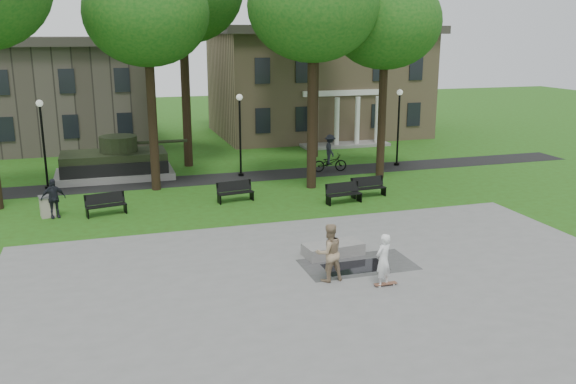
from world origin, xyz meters
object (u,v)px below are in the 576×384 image
object	(u,v)px
friend_watching	(329,252)
park_bench_0	(106,204)
concrete_block	(333,249)
cyclist	(330,157)
skateboarder	(383,260)
trash_bin	(47,206)

from	to	relation	value
friend_watching	park_bench_0	world-z (taller)	friend_watching
concrete_block	cyclist	bearing A→B (deg)	69.59
cyclist	park_bench_0	distance (m)	14.07
skateboarder	cyclist	world-z (taller)	cyclist
skateboarder	trash_bin	distance (m)	15.97
skateboarder	friend_watching	bearing A→B (deg)	-57.50
concrete_block	park_bench_0	world-z (taller)	park_bench_0
skateboarder	cyclist	bearing A→B (deg)	-131.75
park_bench_0	trash_bin	size ratio (longest dim) A/B	1.93
concrete_block	trash_bin	bearing A→B (deg)	141.18
concrete_block	skateboarder	world-z (taller)	skateboarder
cyclist	concrete_block	bearing A→B (deg)	165.51
skateboarder	park_bench_0	world-z (taller)	skateboarder
trash_bin	skateboarder	bearing A→B (deg)	-46.44
cyclist	friend_watching	bearing A→B (deg)	164.88
skateboarder	trash_bin	bearing A→B (deg)	-73.01
park_bench_0	skateboarder	bearing A→B (deg)	-64.46
concrete_block	trash_bin	world-z (taller)	trash_bin
park_bench_0	trash_bin	world-z (taller)	park_bench_0
concrete_block	skateboarder	size ratio (longest dim) A/B	1.24
friend_watching	cyclist	size ratio (longest dim) A/B	0.88
concrete_block	skateboarder	xyz separation A→B (m)	(0.51, -3.13, 0.66)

